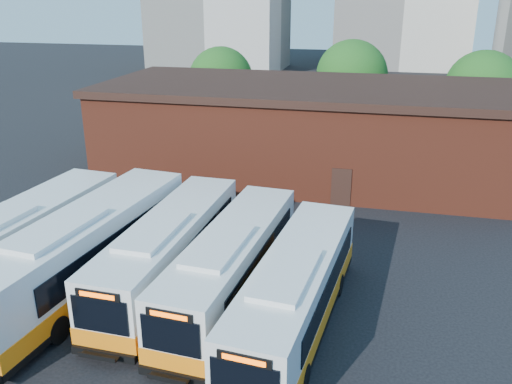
% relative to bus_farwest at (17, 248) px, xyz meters
% --- Properties ---
extents(ground, '(220.00, 220.00, 0.00)m').
position_rel_bus_farwest_xyz_m(ground, '(10.28, -1.42, -1.60)').
color(ground, black).
extents(bus_farwest, '(3.80, 13.13, 3.53)m').
position_rel_bus_farwest_xyz_m(bus_farwest, '(0.00, 0.00, 0.00)').
color(bus_farwest, silver).
rests_on(bus_farwest, ground).
extents(bus_west, '(4.19, 13.81, 3.71)m').
position_rel_bus_farwest_xyz_m(bus_west, '(3.37, -0.00, 0.08)').
color(bus_west, silver).
rests_on(bus_west, ground).
extents(bus_midwest, '(2.88, 12.24, 3.31)m').
position_rel_bus_farwest_xyz_m(bus_midwest, '(6.75, 1.28, -0.10)').
color(bus_midwest, silver).
rests_on(bus_midwest, ground).
extents(bus_mideast, '(3.32, 12.12, 3.26)m').
position_rel_bus_farwest_xyz_m(bus_mideast, '(9.76, 0.68, -0.12)').
color(bus_mideast, silver).
rests_on(bus_mideast, ground).
extents(bus_east, '(3.54, 12.16, 3.27)m').
position_rel_bus_farwest_xyz_m(bus_east, '(12.73, -0.91, -0.12)').
color(bus_east, silver).
rests_on(bus_east, ground).
extents(transit_worker, '(0.55, 0.76, 1.97)m').
position_rel_bus_farwest_xyz_m(transit_worker, '(12.79, -2.52, -0.62)').
color(transit_worker, black).
rests_on(transit_worker, ground).
extents(depot_building, '(28.60, 12.60, 6.40)m').
position_rel_bus_farwest_xyz_m(depot_building, '(10.28, 18.58, 1.65)').
color(depot_building, maroon).
rests_on(depot_building, ground).
extents(tree_west, '(6.00, 6.00, 7.65)m').
position_rel_bus_farwest_xyz_m(tree_west, '(0.28, 30.58, 3.04)').
color(tree_west, '#382314').
rests_on(tree_west, ground).
extents(tree_mid, '(6.56, 6.56, 8.36)m').
position_rel_bus_farwest_xyz_m(tree_mid, '(12.28, 32.58, 3.48)').
color(tree_mid, '#382314').
rests_on(tree_mid, ground).
extents(tree_east, '(6.24, 6.24, 7.96)m').
position_rel_bus_farwest_xyz_m(tree_east, '(23.28, 29.58, 3.23)').
color(tree_east, '#382314').
rests_on(tree_east, ground).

